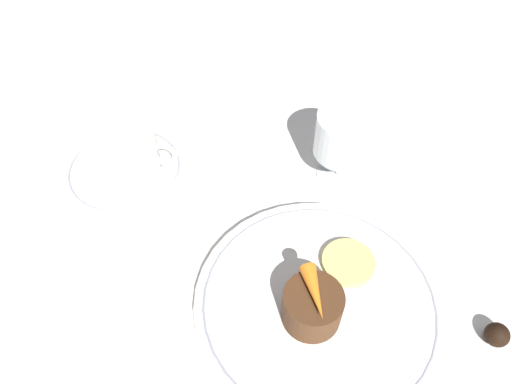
% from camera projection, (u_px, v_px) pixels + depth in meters
% --- Properties ---
extents(ground_plane, '(3.00, 3.00, 0.00)m').
position_uv_depth(ground_plane, '(336.00, 280.00, 0.56)').
color(ground_plane, white).
extents(dinner_plate, '(0.26, 0.26, 0.01)m').
position_uv_depth(dinner_plate, '(318.00, 304.00, 0.53)').
color(dinner_plate, white).
rests_on(dinner_plate, ground_plane).
extents(saucer, '(0.16, 0.16, 0.01)m').
position_uv_depth(saucer, '(125.00, 170.00, 0.65)').
color(saucer, white).
rests_on(saucer, ground_plane).
extents(coffee_cup, '(0.12, 0.09, 0.06)m').
position_uv_depth(coffee_cup, '(122.00, 151.00, 0.63)').
color(coffee_cup, white).
rests_on(coffee_cup, saucer).
extents(spoon, '(0.05, 0.10, 0.00)m').
position_uv_depth(spoon, '(159.00, 173.00, 0.64)').
color(spoon, silver).
rests_on(spoon, saucer).
extents(wine_glass, '(0.07, 0.07, 0.10)m').
position_uv_depth(wine_glass, '(343.00, 138.00, 0.60)').
color(wine_glass, silver).
rests_on(wine_glass, ground_plane).
extents(fork, '(0.05, 0.18, 0.01)m').
position_uv_depth(fork, '(155.00, 282.00, 0.55)').
color(fork, silver).
rests_on(fork, ground_plane).
extents(dessert_cake, '(0.06, 0.06, 0.04)m').
position_uv_depth(dessert_cake, '(312.00, 307.00, 0.50)').
color(dessert_cake, '#4C2D19').
rests_on(dessert_cake, dinner_plate).
extents(carrot_garnish, '(0.03, 0.06, 0.02)m').
position_uv_depth(carrot_garnish, '(315.00, 292.00, 0.48)').
color(carrot_garnish, orange).
rests_on(carrot_garnish, dessert_cake).
extents(pineapple_slice, '(0.06, 0.06, 0.01)m').
position_uv_depth(pineapple_slice, '(348.00, 263.00, 0.55)').
color(pineapple_slice, '#EFE075').
rests_on(pineapple_slice, dinner_plate).
extents(chocolate_truffle, '(0.02, 0.02, 0.02)m').
position_uv_depth(chocolate_truffle, '(497.00, 335.00, 0.50)').
color(chocolate_truffle, black).
rests_on(chocolate_truffle, ground_plane).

